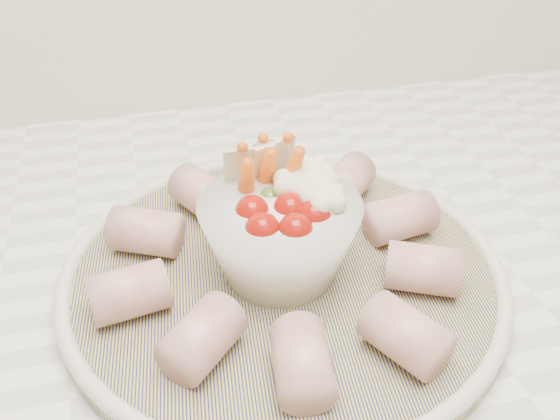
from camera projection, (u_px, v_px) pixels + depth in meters
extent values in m
cube|color=white|center=(414.00, 255.00, 0.54)|extent=(2.04, 0.62, 0.04)
cylinder|color=navy|center=(283.00, 276.00, 0.48)|extent=(0.37, 0.37, 0.01)
torus|color=silver|center=(283.00, 268.00, 0.48)|extent=(0.34, 0.34, 0.01)
sphere|color=#9C110A|center=(262.00, 230.00, 0.42)|extent=(0.02, 0.02, 0.02)
sphere|color=#9C110A|center=(295.00, 230.00, 0.42)|extent=(0.02, 0.02, 0.02)
sphere|color=#9C110A|center=(314.00, 216.00, 0.43)|extent=(0.02, 0.02, 0.02)
sphere|color=#9C110A|center=(252.00, 212.00, 0.43)|extent=(0.02, 0.02, 0.02)
sphere|color=#9C110A|center=(290.00, 209.00, 0.44)|extent=(0.02, 0.02, 0.02)
sphere|color=#4A7326|center=(270.00, 200.00, 0.45)|extent=(0.02, 0.02, 0.02)
cone|color=orange|center=(246.00, 184.00, 0.45)|extent=(0.02, 0.04, 0.06)
cone|color=orange|center=(267.00, 175.00, 0.46)|extent=(0.02, 0.04, 0.06)
cone|color=orange|center=(292.00, 174.00, 0.46)|extent=(0.03, 0.04, 0.06)
sphere|color=white|center=(316.00, 191.00, 0.45)|extent=(0.03, 0.03, 0.03)
sphere|color=white|center=(324.00, 207.00, 0.44)|extent=(0.03, 0.03, 0.03)
sphere|color=white|center=(312.00, 178.00, 0.47)|extent=(0.03, 0.03, 0.03)
sphere|color=white|center=(294.00, 192.00, 0.45)|extent=(0.03, 0.03, 0.03)
cube|color=beige|center=(249.00, 170.00, 0.46)|extent=(0.04, 0.01, 0.04)
cube|color=beige|center=(273.00, 164.00, 0.47)|extent=(0.04, 0.03, 0.04)
cylinder|color=#B75357|center=(400.00, 218.00, 0.50)|extent=(0.06, 0.04, 0.04)
cylinder|color=#B75357|center=(346.00, 182.00, 0.54)|extent=(0.06, 0.06, 0.04)
cylinder|color=#B75357|center=(269.00, 170.00, 0.56)|extent=(0.04, 0.06, 0.04)
cylinder|color=#B75357|center=(202.00, 194.00, 0.53)|extent=(0.06, 0.06, 0.04)
cylinder|color=#B75357|center=(146.00, 232.00, 0.48)|extent=(0.06, 0.06, 0.04)
cylinder|color=#B75357|center=(129.00, 293.00, 0.43)|extent=(0.06, 0.04, 0.04)
cylinder|color=#B75357|center=(202.00, 338.00, 0.39)|extent=(0.06, 0.06, 0.04)
cylinder|color=#B75357|center=(302.00, 362.00, 0.38)|extent=(0.04, 0.06, 0.04)
cylinder|color=#B75357|center=(406.00, 335.00, 0.39)|extent=(0.06, 0.06, 0.04)
cylinder|color=#B75357|center=(423.00, 269.00, 0.45)|extent=(0.06, 0.06, 0.04)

